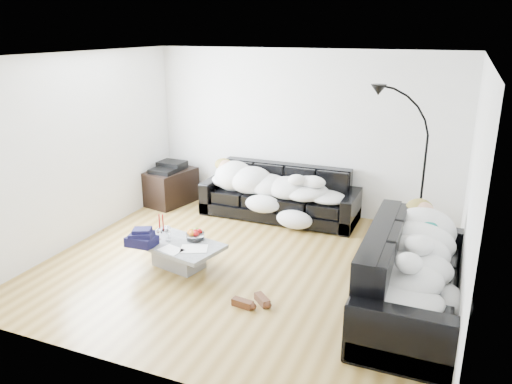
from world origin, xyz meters
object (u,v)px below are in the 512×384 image
at_px(shoes, 252,301).
at_px(av_cabinet, 170,187).
at_px(coffee_table, 179,255).
at_px(sofa_right, 414,273).
at_px(wine_glass_a, 168,232).
at_px(stereo, 169,166).
at_px(sleeper_back, 279,180).
at_px(sleeper_right, 416,256).
at_px(fruit_bowl, 195,234).
at_px(candle_right, 163,223).
at_px(candle_left, 160,224).
at_px(sofa_back, 280,193).
at_px(wine_glass_b, 159,234).
at_px(floor_lamp, 423,181).
at_px(wine_glass_c, 168,235).

bearing_deg(shoes, av_cabinet, 154.67).
bearing_deg(coffee_table, sofa_right, 0.17).
height_order(wine_glass_a, stereo, stereo).
relative_size(coffee_table, stereo, 2.52).
xyz_separation_m(sleeper_back, shoes, (0.63, -2.59, -0.58)).
relative_size(sofa_right, sleeper_right, 1.17).
xyz_separation_m(sofa_right, wine_glass_a, (-3.03, 0.08, -0.05)).
bearing_deg(wine_glass_a, sleeper_back, 68.75).
bearing_deg(sleeper_back, sleeper_right, -42.66).
height_order(fruit_bowl, candle_right, candle_right).
bearing_deg(shoes, sleeper_back, 122.99).
xyz_separation_m(sleeper_back, candle_left, (-0.97, -1.89, -0.18)).
distance_m(coffee_table, wine_glass_a, 0.32).
distance_m(sofa_back, candle_left, 2.17).
height_order(wine_glass_b, floor_lamp, floor_lamp).
bearing_deg(candle_left, sleeper_back, 62.70).
height_order(wine_glass_c, candle_left, candle_left).
bearing_deg(wine_glass_c, wine_glass_b, 178.76).
xyz_separation_m(sleeper_right, wine_glass_c, (-2.98, -0.01, -0.24)).
bearing_deg(shoes, wine_glass_c, 178.86).
height_order(sofa_back, candle_left, sofa_back).
distance_m(wine_glass_a, candle_right, 0.26).
distance_m(sleeper_right, candle_right, 3.23).
distance_m(sofa_back, fruit_bowl, 2.00).
distance_m(wine_glass_a, candle_left, 0.23).
bearing_deg(shoes, stereo, 154.67).
xyz_separation_m(sofa_right, av_cabinet, (-4.22, 2.05, -0.16)).
height_order(shoes, floor_lamp, floor_lamp).
bearing_deg(shoes, fruit_bowl, 166.51).
relative_size(sleeper_back, candle_right, 8.99).
xyz_separation_m(candle_left, candle_right, (0.01, 0.07, -0.01)).
bearing_deg(shoes, sleeper_right, 37.06).
bearing_deg(sleeper_right, coffee_table, 90.17).
distance_m(sofa_back, wine_glass_c, 2.26).
bearing_deg(stereo, sofa_back, 5.09).
bearing_deg(floor_lamp, candle_right, -177.50).
xyz_separation_m(sleeper_right, coffee_table, (-2.84, -0.01, -0.50)).
xyz_separation_m(sleeper_back, wine_glass_c, (-0.73, -2.09, -0.21)).
relative_size(sleeper_right, floor_lamp, 1.00).
bearing_deg(stereo, shoes, -41.65).
relative_size(sleeper_right, wine_glass_c, 10.35).
xyz_separation_m(sleeper_right, wine_glass_b, (-3.11, -0.01, -0.25)).
bearing_deg(sofa_right, wine_glass_a, 88.54).
bearing_deg(coffee_table, shoes, -22.67).
bearing_deg(wine_glass_c, wine_glass_a, 117.99).
height_order(coffee_table, candle_right, candle_right).
bearing_deg(candle_left, stereo, 118.17).
bearing_deg(sleeper_back, wine_glass_a, -111.25).
xyz_separation_m(sleeper_right, stereo, (-4.22, 2.05, -0.00)).
bearing_deg(sofa_right, fruit_bowl, 86.39).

